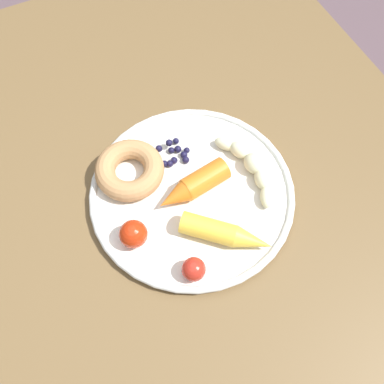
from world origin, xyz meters
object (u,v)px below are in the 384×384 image
(tomato_mid, at_px, (133,234))
(dining_table, at_px, (168,211))
(carrot_orange, at_px, (192,187))
(carrot_yellow, at_px, (226,234))
(plate, at_px, (192,193))
(tomato_near, at_px, (194,269))
(blueberry_pile, at_px, (174,153))
(banana, at_px, (250,166))
(donut, at_px, (130,170))

(tomato_mid, bearing_deg, dining_table, -49.88)
(carrot_orange, height_order, carrot_yellow, carrot_orange)
(plate, bearing_deg, tomato_near, 155.42)
(blueberry_pile, height_order, tomato_mid, tomato_mid)
(plate, bearing_deg, dining_table, 48.19)
(banana, distance_m, carrot_orange, 0.10)
(dining_table, height_order, donut, donut)
(plate, height_order, carrot_yellow, carrot_yellow)
(banana, relative_size, carrot_orange, 1.23)
(dining_table, bearing_deg, banana, -104.14)
(dining_table, bearing_deg, plate, -131.81)
(dining_table, relative_size, plate, 3.26)
(dining_table, xyz_separation_m, tomato_near, (-0.15, 0.02, 0.12))
(donut, relative_size, tomato_mid, 2.62)
(plate, bearing_deg, donut, 46.94)
(donut, bearing_deg, tomato_near, -173.70)
(banana, bearing_deg, tomato_near, 126.45)
(dining_table, distance_m, carrot_orange, 0.13)
(banana, xyz_separation_m, tomato_near, (-0.12, 0.16, 0.00))
(blueberry_pile, bearing_deg, plate, 177.58)
(dining_table, distance_m, carrot_yellow, 0.18)
(plate, bearing_deg, tomato_mid, 107.42)
(plate, distance_m, carrot_yellow, 0.09)
(carrot_yellow, height_order, blueberry_pile, carrot_yellow)
(banana, xyz_separation_m, donut, (0.07, 0.18, 0.00))
(carrot_yellow, relative_size, tomato_near, 3.56)
(dining_table, height_order, carrot_orange, carrot_orange)
(tomato_mid, bearing_deg, carrot_orange, -72.77)
(banana, bearing_deg, tomato_mid, 98.29)
(donut, distance_m, blueberry_pile, 0.08)
(dining_table, distance_m, banana, 0.18)
(banana, relative_size, carrot_yellow, 1.26)
(dining_table, relative_size, tomato_mid, 25.20)
(dining_table, bearing_deg, tomato_near, 172.11)
(plate, xyz_separation_m, carrot_orange, (-0.00, -0.00, 0.02))
(carrot_orange, distance_m, carrot_yellow, 0.09)
(carrot_orange, relative_size, tomato_near, 3.63)
(carrot_yellow, bearing_deg, tomato_mid, 65.16)
(carrot_orange, bearing_deg, donut, 46.81)
(dining_table, xyz_separation_m, tomato_mid, (-0.07, 0.08, 0.12))
(carrot_orange, distance_m, tomato_near, 0.13)
(carrot_orange, distance_m, blueberry_pile, 0.07)
(donut, relative_size, tomato_near, 3.17)
(tomato_near, bearing_deg, donut, 6.30)
(carrot_yellow, relative_size, blueberry_pile, 2.29)
(dining_table, relative_size, carrot_orange, 8.39)
(blueberry_pile, relative_size, tomato_mid, 1.29)
(carrot_orange, relative_size, tomato_mid, 3.00)
(donut, xyz_separation_m, blueberry_pile, (0.00, -0.08, -0.01))
(dining_table, relative_size, tomato_near, 30.46)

